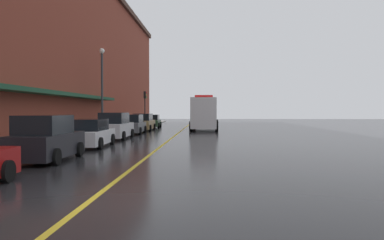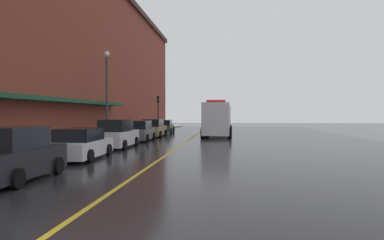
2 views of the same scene
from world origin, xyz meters
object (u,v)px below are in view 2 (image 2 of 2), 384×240
parked_car_6 (164,127)px  street_lamp_left (107,86)px  parking_meter_2 (119,129)px  parked_car_1 (13,156)px  parked_car_2 (81,144)px  parked_car_4 (140,131)px  parked_car_3 (117,135)px  traffic_light_near (158,106)px  parking_meter_1 (102,131)px  box_truck (218,120)px  parked_car_5 (154,129)px

parked_car_6 → street_lamp_left: 14.24m
parked_car_6 → parking_meter_2: 12.61m
parked_car_1 → street_lamp_left: bearing=6.7°
parked_car_1 → parked_car_2: bearing=-0.3°
parked_car_2 → parked_car_6: parked_car_2 is taller
parked_car_1 → parked_car_4: bearing=-0.9°
parked_car_3 → parking_meter_2: (-1.37, 4.83, 0.19)m
parked_car_3 → traffic_light_near: size_ratio=1.10×
parked_car_3 → parking_meter_1: 1.66m
parked_car_2 → parked_car_4: bearing=-2.0°
parked_car_6 → traffic_light_near: 4.40m
parked_car_2 → street_lamp_left: bearing=9.8°
street_lamp_left → traffic_light_near: size_ratio=1.61×
parked_car_2 → parking_meter_2: (-1.39, 10.74, 0.32)m
parking_meter_2 → street_lamp_left: 3.56m
box_truck → parking_meter_1: size_ratio=6.87×
parking_meter_1 → street_lamp_left: street_lamp_left is taller
box_truck → parked_car_2: bearing=-17.5°
parked_car_2 → traffic_light_near: (-1.33, 26.65, 2.42)m
parking_meter_2 → parked_car_4: bearing=36.3°
parking_meter_2 → parking_meter_1: bearing=-90.0°
parked_car_2 → street_lamp_left: size_ratio=0.67×
parked_car_5 → parked_car_2: bearing=179.3°
parked_car_3 → parked_car_4: size_ratio=1.10×
parked_car_4 → parked_car_3: bearing=178.7°
parking_meter_2 → street_lamp_left: bearing=-118.9°
parked_car_6 → parking_meter_1: (-1.45, -16.42, 0.33)m
parked_car_2 → box_truck: size_ratio=0.51×
parked_car_6 → traffic_light_near: traffic_light_near is taller
parked_car_4 → traffic_light_near: (-1.37, 14.86, 2.37)m
parked_car_2 → parked_car_3: (-0.02, 5.91, 0.14)m
parked_car_3 → parking_meter_1: bearing=55.7°
parked_car_3 → box_truck: box_truck is taller
parking_meter_1 → parking_meter_2: (0.00, 3.91, 0.00)m
parking_meter_2 → traffic_light_near: traffic_light_near is taller
parked_car_4 → street_lamp_left: 4.67m
parked_car_5 → parking_meter_2: 6.56m
parked_car_2 → box_truck: (6.30, 18.68, 0.93)m
parked_car_1 → traffic_light_near: size_ratio=1.01×
parked_car_2 → parking_meter_2: size_ratio=3.51×
parked_car_4 → parked_car_5: (0.05, 5.33, 0.02)m
parked_car_2 → street_lamp_left: 10.51m
parked_car_1 → parking_meter_1: parked_car_1 is taller
parked_car_2 → parked_car_6: size_ratio=1.08×
parked_car_2 → parked_car_6: (0.05, 23.26, -0.01)m
parked_car_2 → parked_car_5: 17.12m
street_lamp_left → parking_meter_1: bearing=-78.0°
parked_car_2 → box_truck: 19.74m
parked_car_3 → traffic_light_near: bearing=3.4°
parked_car_1 → parking_meter_2: (-1.45, 16.48, 0.20)m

